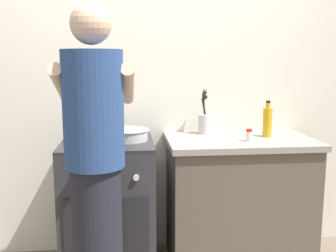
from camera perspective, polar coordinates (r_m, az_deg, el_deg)
back_wall at (r=2.94m, az=2.15°, el=6.08°), size 3.20×0.10×2.50m
countertop at (r=2.84m, az=10.19°, el=-10.67°), size 1.00×0.60×0.90m
stove_range at (r=2.74m, az=-8.58°, el=-11.46°), size 0.60×0.62×0.90m
pot at (r=2.61m, az=-11.93°, el=-0.80°), size 0.25×0.18×0.14m
mixing_bowl at (r=2.62m, az=-5.77°, el=-1.17°), size 0.27×0.27×0.08m
utensil_crock at (r=2.85m, az=5.40°, el=0.67°), size 0.10×0.10×0.33m
spice_bottle at (r=2.64m, az=11.71°, el=-1.32°), size 0.04×0.04×0.08m
oil_bottle at (r=2.81m, az=14.28°, el=0.64°), size 0.06×0.06×0.25m
person at (r=2.03m, az=-10.50°, el=-6.83°), size 0.41×0.50×1.70m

